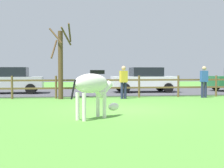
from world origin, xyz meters
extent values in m
plane|color=#549338|center=(0.00, 0.00, 0.00)|extent=(60.00, 60.00, 0.00)
cube|color=#47474C|center=(0.00, 9.30, 0.03)|extent=(28.00, 7.40, 0.05)
cylinder|color=brown|center=(-4.57, 5.00, 0.57)|extent=(0.11, 0.11, 1.15)
cylinder|color=brown|center=(-2.42, 5.00, 0.57)|extent=(0.11, 0.11, 1.15)
cylinder|color=brown|center=(-0.28, 5.00, 0.57)|extent=(0.11, 0.11, 1.15)
cylinder|color=brown|center=(1.87, 5.00, 0.57)|extent=(0.11, 0.11, 1.15)
cylinder|color=brown|center=(4.01, 5.00, 0.57)|extent=(0.11, 0.11, 1.15)
cylinder|color=brown|center=(6.16, 5.00, 0.57)|extent=(0.11, 0.11, 1.15)
cube|color=brown|center=(-0.28, 5.00, 0.52)|extent=(21.45, 0.06, 0.09)
cube|color=brown|center=(-0.28, 5.00, 0.92)|extent=(21.45, 0.06, 0.09)
cylinder|color=#513A23|center=(-2.19, 4.63, 1.67)|extent=(0.24, 0.24, 3.35)
cylinder|color=#513A23|center=(-1.73, 4.58, 3.27)|extent=(0.19, 0.97, 0.83)
cylinder|color=#513A23|center=(-2.41, 4.34, 3.08)|extent=(0.68, 0.54, 0.80)
cylinder|color=#513A23|center=(-1.91, 4.40, 3.07)|extent=(0.56, 0.66, 0.85)
cylinder|color=#513A23|center=(-2.50, 4.75, 2.47)|extent=(0.35, 0.72, 0.96)
ellipsoid|color=white|center=(-1.24, -2.19, 1.03)|extent=(1.27, 1.15, 0.56)
cylinder|color=white|center=(-1.02, -1.84, 0.39)|extent=(0.11, 0.11, 0.78)
cylinder|color=white|center=(-0.84, -2.06, 0.39)|extent=(0.11, 0.11, 0.78)
cylinder|color=white|center=(-1.64, -2.33, 0.39)|extent=(0.11, 0.11, 0.78)
cylinder|color=white|center=(-1.47, -2.55, 0.39)|extent=(0.11, 0.11, 0.78)
cylinder|color=white|center=(-0.83, -1.87, 0.84)|extent=(0.61, 0.55, 0.51)
ellipsoid|color=white|center=(-0.50, -1.61, 0.28)|extent=(0.47, 0.43, 0.24)
cube|color=black|center=(-1.05, -2.04, 1.35)|extent=(0.46, 0.38, 0.12)
cylinder|color=black|center=(-1.77, -2.61, 0.88)|extent=(0.18, 0.16, 0.54)
cube|color=white|center=(2.96, 8.38, 0.70)|extent=(4.01, 1.72, 0.70)
cube|color=black|center=(3.11, 8.37, 1.33)|extent=(1.91, 1.58, 0.56)
cylinder|color=black|center=(1.61, 7.53, 0.35)|extent=(0.60, 0.18, 0.60)
cylinder|color=black|center=(1.62, 9.23, 0.35)|extent=(0.60, 0.18, 0.60)
cylinder|color=black|center=(4.31, 7.52, 0.35)|extent=(0.60, 0.18, 0.60)
cylinder|color=black|center=(4.32, 9.22, 0.35)|extent=(0.60, 0.18, 0.60)
cube|color=#B7BABF|center=(-5.30, 8.47, 0.70)|extent=(4.01, 1.71, 0.70)
cube|color=black|center=(-5.15, 8.47, 1.33)|extent=(1.91, 1.57, 0.56)
cylinder|color=black|center=(-3.95, 7.62, 0.35)|extent=(0.60, 0.18, 0.60)
cylinder|color=black|center=(-3.94, 9.32, 0.35)|extent=(0.60, 0.18, 0.60)
cylinder|color=black|center=(8.41, 9.54, 0.35)|extent=(0.60, 0.19, 0.60)
cylinder|color=#232847|center=(0.83, 4.31, 0.41)|extent=(0.14, 0.14, 0.82)
cylinder|color=#232847|center=(1.01, 4.36, 0.41)|extent=(0.14, 0.14, 0.82)
cube|color=gold|center=(0.92, 4.34, 1.11)|extent=(0.40, 0.31, 0.58)
sphere|color=tan|center=(0.92, 4.34, 1.53)|extent=(0.22, 0.22, 0.22)
cylinder|color=#232847|center=(5.09, 4.37, 0.41)|extent=(0.14, 0.14, 0.82)
cylinder|color=#232847|center=(5.27, 4.39, 0.41)|extent=(0.14, 0.14, 0.82)
cube|color=#2D569E|center=(5.18, 4.38, 1.11)|extent=(0.38, 0.25, 0.58)
sphere|color=tan|center=(5.18, 4.38, 1.53)|extent=(0.22, 0.22, 0.22)
camera|label=1|loc=(-2.01, -11.36, 1.38)|focal=51.41mm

